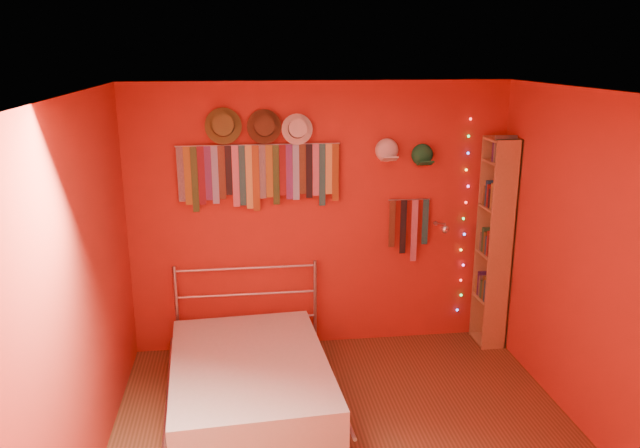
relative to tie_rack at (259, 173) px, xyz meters
name	(u,v)px	position (x,y,z in m)	size (l,w,h in m)	color
back_wall	(320,218)	(0.56, 0.07, -0.46)	(3.50, 0.02, 2.50)	#B0201C
right_wall	(602,275)	(2.31, -1.68, -0.46)	(0.02, 3.50, 2.50)	#B0201C
left_wall	(80,300)	(-1.19, -1.68, -0.46)	(0.02, 3.50, 2.50)	#B0201C
ceiling	(358,94)	(0.56, -1.68, 0.79)	(3.50, 3.50, 0.02)	white
tie_rack	(259,173)	(0.00, 0.00, 0.00)	(1.45, 0.03, 0.60)	#B9B8BE
small_tie_rack	(409,224)	(1.39, 0.00, -0.53)	(0.40, 0.03, 0.60)	#B9B8BE
fedora_olive	(223,126)	(-0.29, -0.03, 0.42)	(0.32, 0.17, 0.31)	brown
fedora_brown	(264,126)	(0.06, -0.03, 0.41)	(0.30, 0.16, 0.30)	#4E321C
fedora_white	(297,129)	(0.35, -0.03, 0.39)	(0.27, 0.15, 0.27)	silver
cap_white	(387,150)	(1.16, 0.01, 0.17)	(0.20, 0.25, 0.20)	white
cap_green	(422,155)	(1.50, 0.01, 0.12)	(0.19, 0.24, 0.19)	#186D3B
fairy_lights	(464,219)	(1.94, 0.03, -0.50)	(0.06, 0.02, 1.91)	#FF3333
reading_lamp	(444,228)	(1.67, -0.19, -0.52)	(0.08, 0.33, 0.10)	#B9B8BE
bookshelf	(498,242)	(2.22, -0.15, -0.69)	(0.25, 0.34, 2.00)	#9C7B46
bed	(250,379)	(-0.14, -0.95, -1.50)	(1.42, 1.85, 0.87)	#B9B8BE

